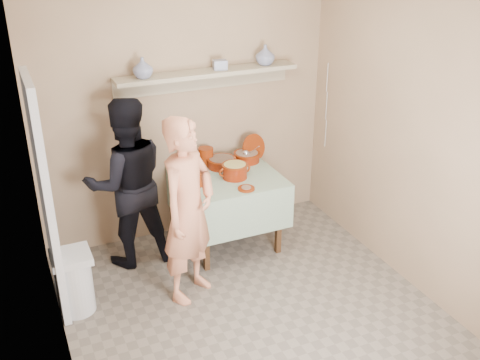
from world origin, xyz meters
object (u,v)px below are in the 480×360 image
person_cook (188,211)px  trash_bin (74,282)px  cazuela_rice (235,170)px  serving_table (227,186)px  person_helper (127,183)px

person_cook → trash_bin: person_cook is taller
cazuela_rice → person_cook: bearing=-139.6°
cazuela_rice → trash_bin: (-1.64, -0.42, -0.56)m
serving_table → cazuela_rice: 0.23m
person_helper → trash_bin: person_helper is taller
cazuela_rice → person_helper: bearing=170.0°
person_cook → person_helper: (-0.34, 0.75, -0.00)m
serving_table → trash_bin: serving_table is taller
person_cook → cazuela_rice: bearing=4.1°
person_cook → person_helper: size_ratio=1.01×
person_helper → person_cook: bearing=114.9°
person_cook → cazuela_rice: (0.67, 0.57, 0.02)m
person_helper → trash_bin: 1.02m
person_cook → trash_bin: 1.12m
person_helper → cazuela_rice: (1.01, -0.18, 0.03)m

